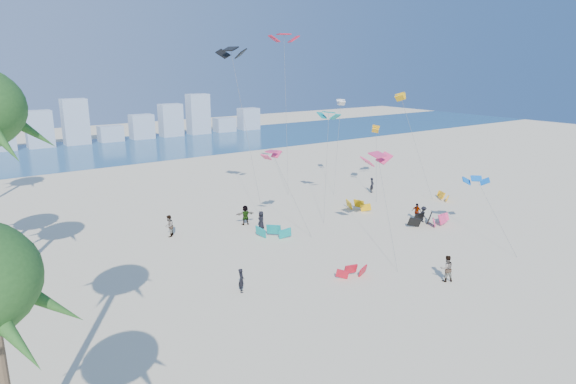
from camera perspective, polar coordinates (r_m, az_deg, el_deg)
ground at (r=29.78m, az=13.68°, el=-15.73°), size 220.00×220.00×0.00m
ocean at (r=91.88m, az=-22.29°, el=4.18°), size 220.00×220.00×0.00m
kitesurfer_near at (r=33.76m, az=-5.33°, el=-9.98°), size 0.62×0.72×1.66m
kitesurfer_mid at (r=36.81m, az=17.63°, el=-8.30°), size 1.15×1.06×1.90m
kitesurfers_far at (r=47.31m, az=0.42°, el=-2.56°), size 26.34×11.85×1.93m
grounded_kites at (r=47.72m, az=10.25°, el=-3.19°), size 24.53×14.35×1.02m
flying_kites at (r=51.64m, az=4.81°, el=11.11°), size 22.34×31.53×18.60m
distant_skyline at (r=100.91m, az=-24.45°, el=6.58°), size 85.00×3.00×8.40m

